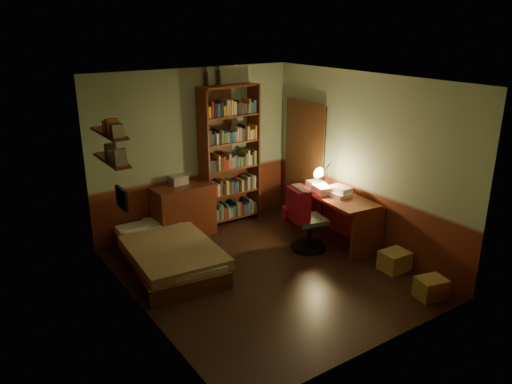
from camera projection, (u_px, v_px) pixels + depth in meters
floor at (266, 273)px, 6.86m from camera, size 3.50×4.00×0.02m
ceiling at (268, 79)px, 6.00m from camera, size 3.50×4.00×0.02m
wall_back at (195, 151)px, 8.00m from camera, size 3.50×0.02×2.60m
wall_left at (137, 210)px, 5.50m from camera, size 0.02×4.00×2.60m
wall_right at (364, 162)px, 7.36m from camera, size 0.02×4.00×2.60m
wall_front at (386, 235)px, 4.86m from camera, size 3.50×0.02×2.60m
doorway at (305, 162)px, 8.45m from camera, size 0.06×0.90×2.00m
door_trim at (304, 163)px, 8.44m from camera, size 0.02×0.98×2.08m
bed at (167, 246)px, 6.98m from camera, size 1.31×2.11×0.59m
dresser at (184, 211)px, 7.91m from camera, size 0.95×0.49×0.84m
mini_stereo at (178, 180)px, 7.84m from camera, size 0.28×0.22×0.14m
bookshelf at (230, 156)px, 8.22m from camera, size 1.02×0.42×2.32m
bottle_left at (206, 79)px, 7.71m from camera, size 0.08×0.08×0.22m
bottle_right at (219, 78)px, 7.83m from camera, size 0.07×0.07×0.23m
desk at (334, 218)px, 7.68m from camera, size 0.76×1.52×0.78m
paper_stack at (322, 190)px, 7.58m from camera, size 0.27×0.32×0.11m
desk_lamp at (327, 171)px, 7.71m from camera, size 0.22×0.22×0.59m
office_chair at (310, 221)px, 7.41m from camera, size 0.54×0.49×0.92m
red_jacket at (314, 181)px, 6.95m from camera, size 0.34×0.45×0.47m
wall_shelf_lower at (112, 160)px, 6.32m from camera, size 0.20×0.90×0.03m
wall_shelf_upper at (109, 133)px, 6.21m from camera, size 0.20×0.90×0.03m
framed_picture at (122, 199)px, 6.00m from camera, size 0.04×0.32×0.26m
cardboard_box_a at (431, 288)px, 6.20m from camera, size 0.40×0.35×0.26m
cardboard_box_b at (395, 261)px, 6.89m from camera, size 0.40×0.33×0.27m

